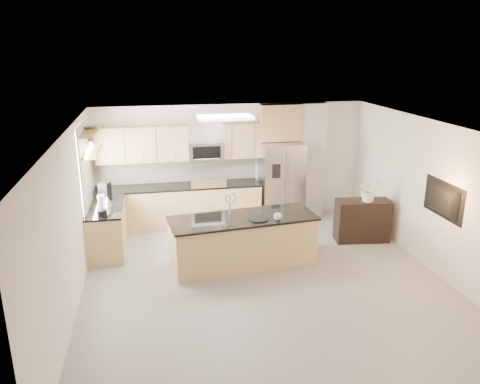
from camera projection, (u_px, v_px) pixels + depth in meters
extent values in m
plane|color=gray|center=(266.00, 283.00, 7.86)|extent=(6.50, 6.50, 0.00)
cube|color=white|center=(269.00, 129.00, 7.08)|extent=(6.00, 6.50, 0.02)
cube|color=silver|center=(231.00, 162.00, 10.51)|extent=(6.00, 0.02, 2.60)
cube|color=silver|center=(352.00, 323.00, 4.43)|extent=(6.00, 0.02, 2.60)
cube|color=silver|center=(71.00, 223.00, 6.92)|extent=(0.02, 6.50, 2.60)
cube|color=silver|center=(436.00, 199.00, 8.02)|extent=(0.02, 6.50, 2.60)
cube|color=#D3B575|center=(179.00, 207.00, 10.24)|extent=(3.55, 0.65, 0.88)
cube|color=black|center=(178.00, 186.00, 10.10)|extent=(3.55, 0.66, 0.04)
cube|color=white|center=(177.00, 170.00, 10.31)|extent=(3.55, 0.02, 0.52)
cube|color=#D3B575|center=(107.00, 229.00, 8.97)|extent=(0.65, 1.50, 0.88)
cube|color=black|center=(105.00, 207.00, 8.83)|extent=(0.66, 1.50, 0.04)
cube|color=black|center=(208.00, 204.00, 10.35)|extent=(0.76, 0.64, 0.90)
cube|color=black|center=(207.00, 184.00, 10.21)|extent=(0.76, 0.62, 0.03)
cube|color=#B6B7B9|center=(209.00, 183.00, 9.90)|extent=(0.76, 0.04, 0.22)
cube|color=tan|center=(142.00, 144.00, 9.84)|extent=(1.92, 0.33, 0.75)
cube|color=tan|center=(241.00, 140.00, 10.23)|extent=(0.82, 0.33, 0.75)
cube|color=#B6B7B9|center=(206.00, 151.00, 10.11)|extent=(0.76, 0.40, 0.40)
cube|color=black|center=(207.00, 153.00, 9.93)|extent=(0.60, 0.02, 0.28)
cube|color=#B6B7B9|center=(281.00, 182.00, 10.48)|extent=(0.92, 0.75, 1.78)
cube|color=gray|center=(286.00, 187.00, 10.12)|extent=(0.02, 0.01, 1.69)
cube|color=black|center=(276.00, 171.00, 9.96)|extent=(0.18, 0.03, 0.30)
cube|color=beige|center=(311.00, 160.00, 10.70)|extent=(0.60, 0.30, 2.60)
cube|color=white|center=(84.00, 169.00, 8.55)|extent=(0.03, 1.05, 1.55)
cube|color=white|center=(85.00, 169.00, 8.55)|extent=(0.03, 1.15, 1.65)
cube|color=olive|center=(91.00, 152.00, 8.57)|extent=(0.30, 1.20, 0.04)
cube|color=olive|center=(89.00, 132.00, 8.46)|extent=(0.30, 1.20, 0.04)
cube|color=white|center=(225.00, 117.00, 8.51)|extent=(1.00, 0.50, 0.06)
cube|color=#D3B575|center=(243.00, 242.00, 8.43)|extent=(2.63, 1.15, 0.86)
cube|color=black|center=(243.00, 218.00, 8.29)|extent=(2.69, 1.22, 0.04)
cube|color=black|center=(232.00, 220.00, 8.26)|extent=(0.54, 0.39, 0.01)
cylinder|color=#B6B7B9|center=(230.00, 205.00, 8.40)|extent=(0.03, 0.03, 0.34)
torus|color=#B6B7B9|center=(230.00, 198.00, 8.30)|extent=(0.21, 0.03, 0.21)
cube|color=black|center=(362.00, 220.00, 9.46)|extent=(1.11, 0.57, 0.85)
imported|color=white|center=(278.00, 217.00, 8.15)|extent=(0.15, 0.15, 0.11)
cylinder|color=black|center=(258.00, 219.00, 8.18)|extent=(0.47, 0.47, 0.02)
cylinder|color=black|center=(102.00, 213.00, 8.26)|extent=(0.17, 0.17, 0.12)
cylinder|color=silver|center=(101.00, 203.00, 8.21)|extent=(0.13, 0.13, 0.28)
cone|color=#B6B7B9|center=(107.00, 201.00, 8.79)|extent=(0.18, 0.18, 0.20)
cylinder|color=black|center=(107.00, 195.00, 8.75)|extent=(0.04, 0.04, 0.04)
cube|color=black|center=(105.00, 191.00, 9.16)|extent=(0.24, 0.27, 0.34)
cylinder|color=#B6B7B9|center=(105.00, 196.00, 9.13)|extent=(0.11, 0.11, 0.12)
imported|color=#B6B7B9|center=(90.00, 126.00, 8.66)|extent=(0.43, 0.43, 0.08)
imported|color=white|center=(370.00, 184.00, 9.17)|extent=(0.70, 0.62, 0.72)
imported|color=black|center=(439.00, 200.00, 7.80)|extent=(0.14, 1.08, 0.62)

